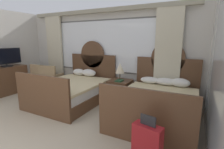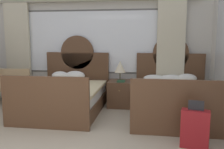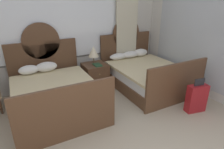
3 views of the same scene
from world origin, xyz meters
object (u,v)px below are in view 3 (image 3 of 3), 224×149
at_px(bed_near_mirror, 145,73).
at_px(book_on_nightstand, 97,65).
at_px(nightstand_between_beds, 95,75).
at_px(bed_near_window, 55,93).
at_px(table_lamp_on_nightstand, 93,52).
at_px(suitcase_on_floor, 196,98).

xyz_separation_m(bed_near_mirror, book_on_nightstand, (-1.17, 0.48, 0.29)).
height_order(nightstand_between_beds, book_on_nightstand, book_on_nightstand).
xyz_separation_m(nightstand_between_beds, book_on_nightstand, (0.02, -0.12, 0.33)).
distance_m(bed_near_window, table_lamp_on_nightstand, 1.46).
distance_m(bed_near_window, book_on_nightstand, 1.35).
distance_m(bed_near_mirror, book_on_nightstand, 1.30).
distance_m(bed_near_mirror, suitcase_on_floor, 1.53).
xyz_separation_m(book_on_nightstand, suitcase_on_floor, (1.35, -1.99, -0.34)).
bearing_deg(bed_near_mirror, nightstand_between_beds, 153.45).
bearing_deg(book_on_nightstand, nightstand_between_beds, 100.85).
bearing_deg(suitcase_on_floor, table_lamp_on_nightstand, 123.34).
bearing_deg(book_on_nightstand, bed_near_window, -158.21).
distance_m(bed_near_window, nightstand_between_beds, 1.34).
bearing_deg(book_on_nightstand, bed_near_mirror, -22.20).
xyz_separation_m(bed_near_window, suitcase_on_floor, (2.57, -1.51, -0.05)).
bearing_deg(bed_near_mirror, bed_near_window, -179.77).
bearing_deg(book_on_nightstand, table_lamp_on_nightstand, 107.77).
bearing_deg(suitcase_on_floor, bed_near_mirror, 96.92).
bearing_deg(table_lamp_on_nightstand, suitcase_on_floor, -56.66).
bearing_deg(suitcase_on_floor, book_on_nightstand, 124.21).
xyz_separation_m(bed_near_window, book_on_nightstand, (1.22, 0.49, 0.29)).
bearing_deg(book_on_nightstand, suitcase_on_floor, -55.79).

